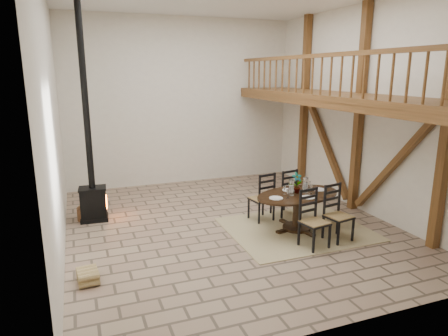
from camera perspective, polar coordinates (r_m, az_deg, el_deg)
name	(u,v)px	position (r m, az deg, el deg)	size (l,w,h in m)	color
ground	(230,225)	(9.19, 0.79, -8.16)	(8.00, 8.00, 0.00)	gray
room_shell	(280,90)	(9.05, 8.02, 10.98)	(7.02, 8.02, 5.01)	silver
rug	(296,229)	(9.10, 10.31, -8.57)	(3.00, 2.50, 0.02)	tan
dining_table	(297,210)	(8.94, 10.43, -5.87)	(2.20, 2.40, 1.29)	black
wood_stove	(91,173)	(9.65, -18.45, -0.74)	(0.65, 0.52, 5.00)	black
log_basket	(88,213)	(10.01, -18.92, -6.06)	(0.47, 0.47, 0.39)	brown
log_stack	(88,276)	(7.21, -18.87, -14.41)	(0.37, 0.48, 0.22)	tan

